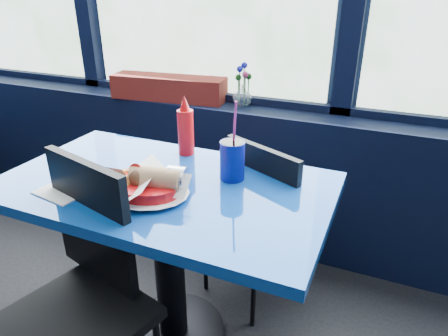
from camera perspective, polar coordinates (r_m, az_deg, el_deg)
window_sill at (r=2.43m, az=-3.54°, el=0.44°), size 5.00×0.26×0.80m
near_table at (r=1.55m, az=-8.22°, el=-8.05°), size 1.20×0.70×0.75m
chair_near_front at (r=1.43m, az=-19.49°, el=-15.20°), size 0.50×0.50×0.91m
chair_near_back at (r=1.76m, az=4.66°, el=-6.63°), size 0.51×0.51×0.85m
planter_box at (r=2.33m, az=-7.92°, el=11.29°), size 0.67×0.24×0.13m
flower_vase at (r=2.18m, az=2.67°, el=10.70°), size 0.12×0.13×0.23m
food_basket at (r=1.38m, az=-11.18°, el=-2.34°), size 0.33×0.33×0.10m
ketchup_bottle at (r=1.66m, az=-5.50°, el=5.60°), size 0.07×0.07×0.25m
soda_cup at (r=1.45m, az=1.18°, el=1.21°), size 0.09×0.09×0.31m
napkin at (r=1.50m, az=-21.48°, el=-2.83°), size 0.20×0.20×0.00m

